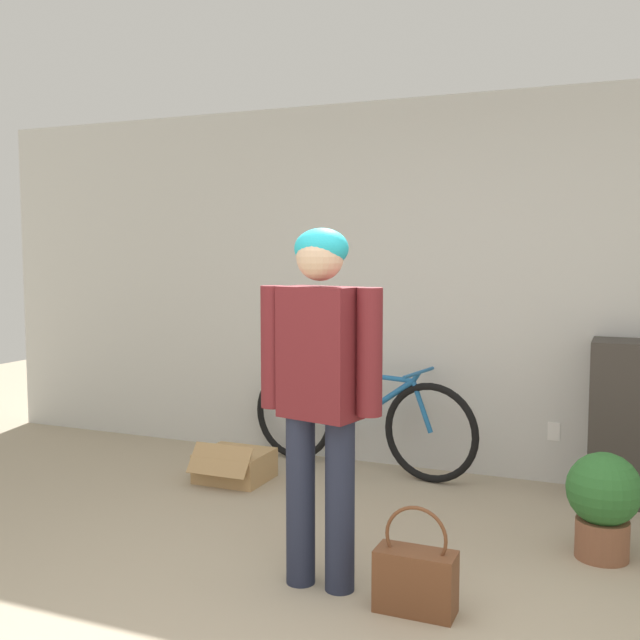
{
  "coord_description": "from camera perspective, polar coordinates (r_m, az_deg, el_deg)",
  "views": [
    {
      "loc": [
        1.01,
        -2.27,
        1.54
      ],
      "look_at": [
        -0.28,
        0.8,
        1.23
      ],
      "focal_mm": 42.0,
      "sensor_mm": 36.0,
      "label": 1
    }
  ],
  "objects": [
    {
      "name": "person",
      "position": [
        3.37,
        0.01,
        -4.21
      ],
      "size": [
        0.58,
        0.27,
        1.64
      ],
      "rotation": [
        0.0,
        0.0,
        -0.22
      ],
      "color": "#23283D",
      "rests_on": "ground_plane"
    },
    {
      "name": "handbag",
      "position": [
        3.4,
        7.29,
        -18.93
      ],
      "size": [
        0.34,
        0.16,
        0.47
      ],
      "color": "brown",
      "rests_on": "ground_plane"
    },
    {
      "name": "cardboard_box",
      "position": [
        5.18,
        -6.52,
        -10.94
      ],
      "size": [
        0.45,
        0.47,
        0.28
      ],
      "color": "tan",
      "rests_on": "ground_plane"
    },
    {
      "name": "bicycle",
      "position": [
        5.32,
        2.95,
        -7.59
      ],
      "size": [
        1.75,
        0.46,
        0.75
      ],
      "rotation": [
        0.0,
        0.0,
        -0.16
      ],
      "color": "black",
      "rests_on": "ground_plane"
    },
    {
      "name": "wall_back",
      "position": [
        5.23,
        11.7,
        2.49
      ],
      "size": [
        8.0,
        0.07,
        2.6
      ],
      "color": "silver",
      "rests_on": "ground_plane"
    },
    {
      "name": "potted_plant",
      "position": [
        4.1,
        20.78,
        -12.69
      ],
      "size": [
        0.37,
        0.37,
        0.54
      ],
      "color": "brown",
      "rests_on": "ground_plane"
    }
  ]
}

